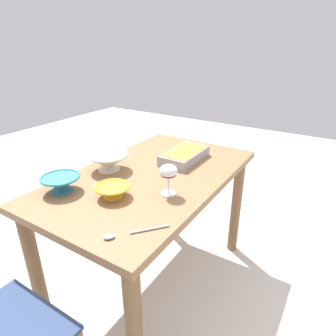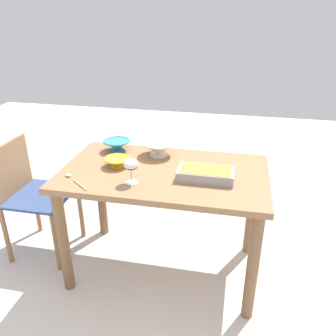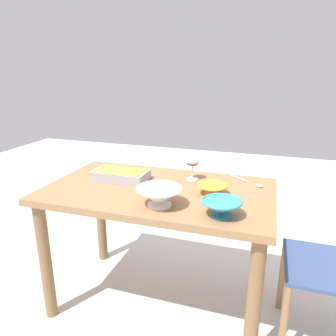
{
  "view_description": "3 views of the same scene",
  "coord_description": "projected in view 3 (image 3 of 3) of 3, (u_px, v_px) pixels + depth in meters",
  "views": [
    {
      "loc": [
        1.19,
        0.86,
        1.45
      ],
      "look_at": [
        -0.05,
        0.08,
        0.81
      ],
      "focal_mm": 30.94,
      "sensor_mm": 36.0,
      "label": 1
    },
    {
      "loc": [
        -0.43,
        1.95,
        1.73
      ],
      "look_at": [
        -0.05,
        0.11,
        0.85
      ],
      "focal_mm": 37.36,
      "sensor_mm": 36.0,
      "label": 2
    },
    {
      "loc": [
        0.58,
        -1.6,
        1.43
      ],
      "look_at": [
        0.01,
        0.15,
        0.86
      ],
      "focal_mm": 33.75,
      "sensor_mm": 36.0,
      "label": 3
    }
  ],
  "objects": [
    {
      "name": "ground_plane",
      "position": [
        159.0,
        300.0,
        2.05
      ],
      "size": [
        8.0,
        8.0,
        0.0
      ],
      "primitive_type": "plane",
      "color": "beige"
    },
    {
      "name": "dining_table",
      "position": [
        159.0,
        208.0,
        1.86
      ],
      "size": [
        1.3,
        0.77,
        0.78
      ],
      "color": "olive",
      "rests_on": "ground_plane"
    },
    {
      "name": "wine_glass",
      "position": [
        192.0,
        162.0,
        1.93
      ],
      "size": [
        0.09,
        0.09,
        0.15
      ],
      "color": "white",
      "rests_on": "dining_table"
    },
    {
      "name": "casserole_dish",
      "position": [
        121.0,
        175.0,
        1.95
      ],
      "size": [
        0.34,
        0.18,
        0.06
      ],
      "color": "#99999E",
      "rests_on": "dining_table"
    },
    {
      "name": "mixing_bowl",
      "position": [
        212.0,
        189.0,
        1.72
      ],
      "size": [
        0.17,
        0.17,
        0.06
      ],
      "color": "yellow",
      "rests_on": "dining_table"
    },
    {
      "name": "small_bowl",
      "position": [
        159.0,
        196.0,
        1.57
      ],
      "size": [
        0.23,
        0.23,
        0.1
      ],
      "color": "white",
      "rests_on": "dining_table"
    },
    {
      "name": "serving_bowl",
      "position": [
        221.0,
        207.0,
        1.46
      ],
      "size": [
        0.19,
        0.19,
        0.08
      ],
      "color": "teal",
      "rests_on": "dining_table"
    },
    {
      "name": "serving_spoon",
      "position": [
        253.0,
        183.0,
        1.88
      ],
      "size": [
        0.21,
        0.18,
        0.01
      ],
      "color": "silver",
      "rests_on": "dining_table"
    }
  ]
}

